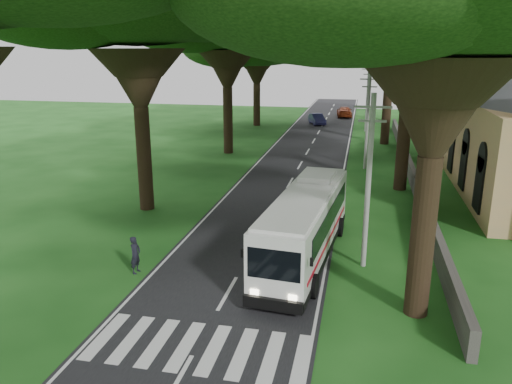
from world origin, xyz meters
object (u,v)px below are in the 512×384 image
Objects in this scene: pole_far at (367,97)px; pedestrian at (135,255)px; pole_near at (369,180)px; coach_bus at (305,224)px; distant_car_b at (317,119)px; pole_mid at (368,119)px; distant_car_c at (344,112)px.

pole_far is 44.19m from pedestrian.
pole_near is 0.70× the size of coach_bus.
coach_bus reaches higher than distant_car_b.
coach_bus is at bearing -98.07° from pole_mid.
coach_bus is at bearing -60.00° from pedestrian.
pole_near is 40.00m from pole_far.
pole_mid is 20.00m from pole_far.
distant_car_b is 8.80m from distant_car_c.
pole_far is at bearing 91.42° from coach_bus.
pole_near and pole_far have the same top height.
pole_far is (0.00, 20.00, 0.00)m from pole_mid.
distant_car_c reaches higher than distant_car_b.
pole_mid is (0.00, 20.00, 0.00)m from pole_near.
pole_far is 8.47m from distant_car_b.
pole_far is 13.43m from distant_car_c.
pole_near is at bearing -101.66° from distant_car_b.
pole_mid reaches higher than distant_car_b.
pole_near is 1.00× the size of pole_mid.
pedestrian is at bearing -113.77° from pole_mid.
distant_car_c is at bearing 103.62° from pole_far.
distant_car_b is at bearing 100.01° from coach_bus.
distant_car_c is (3.26, 8.17, 0.06)m from distant_car_b.
coach_bus is at bearing 86.00° from distant_car_c.
pedestrian is (-10.09, -42.90, -3.31)m from pole_far.
pole_mid is 20.05m from coach_bus.
pole_near is 45.04m from distant_car_b.
pole_near reaches higher than pedestrian.
coach_bus reaches higher than distant_car_c.
pole_near is 4.60× the size of pedestrian.
pole_mid is at bearing -90.00° from pole_far.
pole_far reaches higher than distant_car_c.
pole_mid is at bearing 90.00° from pole_near.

